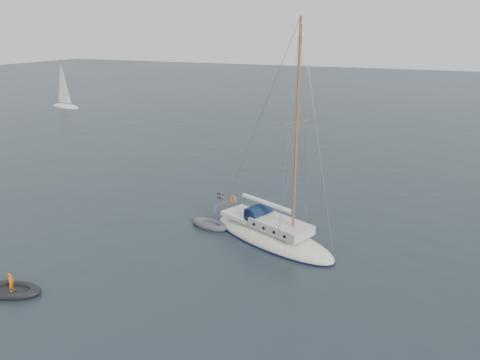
% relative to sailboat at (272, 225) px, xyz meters
% --- Properties ---
extents(ground, '(300.00, 300.00, 0.00)m').
position_rel_sailboat_xyz_m(ground, '(-0.73, -1.99, -1.12)').
color(ground, black).
rests_on(ground, ground).
extents(sailboat, '(10.38, 3.11, 14.78)m').
position_rel_sailboat_xyz_m(sailboat, '(0.00, 0.00, 0.00)').
color(sailboat, silver).
rests_on(sailboat, ground).
extents(dinghy, '(2.97, 1.34, 0.43)m').
position_rel_sailboat_xyz_m(dinghy, '(-4.87, 0.35, -0.93)').
color(dinghy, '#505055').
rests_on(dinghy, ground).
extents(rib, '(3.50, 1.59, 1.22)m').
position_rel_sailboat_xyz_m(rib, '(-10.59, -11.75, -0.92)').
color(rib, black).
rests_on(rib, ground).
extents(distant_yacht_a, '(6.74, 3.60, 8.93)m').
position_rel_sailboat_xyz_m(distant_yacht_a, '(-52.96, 37.22, 2.70)').
color(distant_yacht_a, silver).
rests_on(distant_yacht_a, ground).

